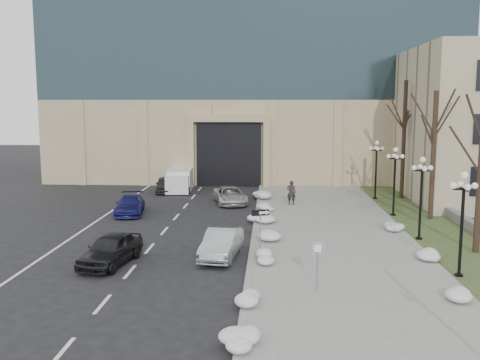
% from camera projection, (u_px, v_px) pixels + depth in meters
% --- Properties ---
extents(ground, '(160.00, 160.00, 0.00)m').
position_uv_depth(ground, '(271.00, 330.00, 18.24)').
color(ground, black).
rests_on(ground, ground).
extents(sidewalk, '(9.00, 40.00, 0.12)m').
position_uv_depth(sidewalk, '(330.00, 232.00, 31.86)').
color(sidewalk, '#969691').
rests_on(sidewalk, ground).
extents(curb, '(0.30, 40.00, 0.14)m').
position_uv_depth(curb, '(255.00, 231.00, 32.12)').
color(curb, '#969691').
rests_on(curb, ground).
extents(grass_strip, '(4.00, 40.00, 0.10)m').
position_uv_depth(grass_strip, '(441.00, 234.00, 31.48)').
color(grass_strip, '#334522').
rests_on(grass_strip, ground).
extents(stone_wall, '(0.50, 30.00, 0.70)m').
position_uv_depth(stone_wall, '(464.00, 222.00, 33.29)').
color(stone_wall, slate).
rests_on(stone_wall, ground).
extents(office_tower, '(40.00, 24.70, 36.00)m').
position_uv_depth(office_tower, '(255.00, 4.00, 58.80)').
color(office_tower, tan).
rests_on(office_tower, ground).
extents(car_a, '(2.52, 4.63, 1.50)m').
position_uv_depth(car_a, '(111.00, 249.00, 25.60)').
color(car_a, black).
rests_on(car_a, ground).
extents(car_b, '(2.02, 4.51, 1.44)m').
position_uv_depth(car_b, '(222.00, 244.00, 26.76)').
color(car_b, '#9FA2A6').
rests_on(car_b, ground).
extents(car_c, '(2.50, 4.74, 1.31)m').
position_uv_depth(car_c, '(130.00, 205.00, 37.33)').
color(car_c, navy).
rests_on(car_c, ground).
extents(car_d, '(3.20, 5.07, 1.31)m').
position_uv_depth(car_d, '(230.00, 195.00, 41.18)').
color(car_d, silver).
rests_on(car_d, ground).
extents(car_e, '(2.27, 4.21, 1.36)m').
position_uv_depth(car_e, '(165.00, 185.00, 46.52)').
color(car_e, '#2C2C31').
rests_on(car_e, ground).
extents(pedestrian, '(0.74, 0.54, 1.85)m').
position_uv_depth(pedestrian, '(291.00, 193.00, 40.11)').
color(pedestrian, black).
rests_on(pedestrian, sidewalk).
extents(box_truck, '(2.44, 5.99, 1.86)m').
position_uv_depth(box_truck, '(180.00, 180.00, 47.56)').
color(box_truck, silver).
rests_on(box_truck, ground).
extents(one_way_sign, '(0.94, 0.43, 2.53)m').
position_uv_depth(one_way_sign, '(263.00, 218.00, 26.18)').
color(one_way_sign, slate).
rests_on(one_way_sign, ground).
extents(keep_sign, '(0.46, 0.06, 2.13)m').
position_uv_depth(keep_sign, '(318.00, 256.00, 21.55)').
color(keep_sign, slate).
rests_on(keep_sign, ground).
extents(snow_clump_a, '(1.10, 1.60, 0.36)m').
position_uv_depth(snow_clump_a, '(244.00, 343.00, 16.59)').
color(snow_clump_a, silver).
rests_on(snow_clump_a, sidewalk).
extents(snow_clump_b, '(1.10, 1.60, 0.36)m').
position_uv_depth(snow_clump_b, '(255.00, 299.00, 20.32)').
color(snow_clump_b, silver).
rests_on(snow_clump_b, sidewalk).
extents(snow_clump_c, '(1.10, 1.60, 0.36)m').
position_uv_depth(snow_clump_c, '(261.00, 258.00, 25.73)').
color(snow_clump_c, silver).
rests_on(snow_clump_c, sidewalk).
extents(snow_clump_d, '(1.10, 1.60, 0.36)m').
position_uv_depth(snow_clump_d, '(266.00, 236.00, 29.91)').
color(snow_clump_d, silver).
rests_on(snow_clump_d, sidewalk).
extents(snow_clump_e, '(1.10, 1.60, 0.36)m').
position_uv_depth(snow_clump_e, '(260.00, 218.00, 34.59)').
color(snow_clump_e, silver).
rests_on(snow_clump_e, sidewalk).
extents(snow_clump_f, '(1.10, 1.60, 0.36)m').
position_uv_depth(snow_clump_f, '(264.00, 208.00, 38.09)').
color(snow_clump_f, silver).
rests_on(snow_clump_f, sidewalk).
extents(snow_clump_g, '(1.10, 1.60, 0.36)m').
position_uv_depth(snow_clump_g, '(263.00, 196.00, 43.06)').
color(snow_clump_g, silver).
rests_on(snow_clump_g, sidewalk).
extents(snow_clump_h, '(1.10, 1.60, 0.36)m').
position_uv_depth(snow_clump_h, '(460.00, 296.00, 20.69)').
color(snow_clump_h, silver).
rests_on(snow_clump_h, sidewalk).
extents(snow_clump_i, '(1.10, 1.60, 0.36)m').
position_uv_depth(snow_clump_i, '(424.00, 256.00, 26.08)').
color(snow_clump_i, silver).
rests_on(snow_clump_i, sidewalk).
extents(snow_clump_j, '(1.10, 1.60, 0.36)m').
position_uv_depth(snow_clump_j, '(395.00, 227.00, 32.13)').
color(snow_clump_j, silver).
rests_on(snow_clump_j, sidewalk).
extents(lamppost_a, '(1.18, 1.18, 4.76)m').
position_uv_depth(lamppost_a, '(463.00, 210.00, 23.24)').
color(lamppost_a, black).
rests_on(lamppost_a, ground).
extents(lamppost_b, '(1.18, 1.18, 4.76)m').
position_uv_depth(lamppost_b, '(421.00, 187.00, 29.67)').
color(lamppost_b, black).
rests_on(lamppost_b, ground).
extents(lamppost_c, '(1.18, 1.18, 4.76)m').
position_uv_depth(lamppost_c, '(395.00, 172.00, 36.09)').
color(lamppost_c, black).
rests_on(lamppost_c, ground).
extents(lamppost_d, '(1.18, 1.18, 4.76)m').
position_uv_depth(lamppost_d, '(376.00, 162.00, 42.51)').
color(lamppost_d, black).
rests_on(lamppost_d, ground).
extents(tree_mid, '(3.20, 3.20, 8.50)m').
position_uv_depth(tree_mid, '(434.00, 137.00, 34.63)').
color(tree_mid, black).
rests_on(tree_mid, ground).
extents(tree_far, '(3.20, 3.20, 9.50)m').
position_uv_depth(tree_far, '(404.00, 123.00, 42.44)').
color(tree_far, black).
rests_on(tree_far, ground).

